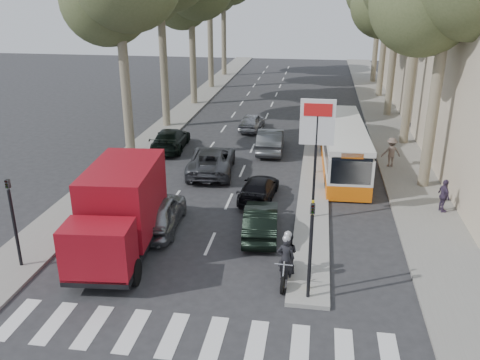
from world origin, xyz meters
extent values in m
plane|color=#28282B|center=(0.00, 0.00, 0.00)|extent=(120.00, 120.00, 0.00)
cube|color=gray|center=(8.60, 25.00, 0.06)|extent=(3.20, 70.00, 0.12)
cube|color=gray|center=(-8.00, 28.00, 0.06)|extent=(2.40, 64.00, 0.12)
cube|color=gray|center=(3.25, 11.00, 0.08)|extent=(1.50, 26.00, 0.16)
cube|color=#B7A88E|center=(15.50, 34.00, 8.00)|extent=(11.00, 20.00, 16.00)
cylinder|color=yellow|center=(3.25, -1.00, 1.75)|extent=(0.10, 0.10, 3.50)
cylinder|color=yellow|center=(3.25, 5.00, 1.75)|extent=(0.10, 0.10, 3.50)
cylinder|color=yellow|center=(3.25, 11.00, 1.75)|extent=(0.10, 0.10, 3.50)
cylinder|color=black|center=(3.25, 5.00, 2.60)|extent=(0.12, 0.12, 5.20)
cube|color=white|center=(3.25, 5.00, 4.60)|extent=(1.50, 0.10, 2.00)
cube|color=red|center=(3.25, 4.94, 5.15)|extent=(1.20, 0.02, 0.55)
cylinder|color=black|center=(3.25, -1.50, 1.60)|extent=(0.12, 0.12, 3.20)
imported|color=black|center=(3.25, -1.50, 3.10)|extent=(0.16, 0.41, 1.00)
cylinder|color=black|center=(-7.60, -1.00, 1.60)|extent=(0.12, 0.12, 3.20)
imported|color=black|center=(-7.60, -1.00, 3.10)|extent=(0.16, 0.41, 1.00)
cylinder|color=#6B604C|center=(-8.00, 12.00, 4.20)|extent=(0.56, 0.56, 8.40)
sphere|color=#44512D|center=(-9.00, 12.60, 9.30)|extent=(5.20, 5.20, 5.20)
cylinder|color=#6B604C|center=(-8.10, 20.00, 4.48)|extent=(0.56, 0.56, 8.96)
cylinder|color=#6B604C|center=(-7.90, 28.00, 4.06)|extent=(0.56, 0.56, 8.12)
cylinder|color=#6B604C|center=(-8.00, 36.00, 4.76)|extent=(0.56, 0.56, 9.52)
cylinder|color=#6B604C|center=(-8.10, 44.00, 4.34)|extent=(0.56, 0.56, 8.68)
cylinder|color=#6B604C|center=(9.00, 10.00, 4.20)|extent=(0.56, 0.56, 8.40)
sphere|color=#44512D|center=(8.00, 10.60, 9.30)|extent=(5.20, 5.20, 5.20)
cylinder|color=#6B604C|center=(9.10, 18.00, 4.62)|extent=(0.56, 0.56, 9.24)
cylinder|color=#6B604C|center=(8.90, 26.00, 3.92)|extent=(0.56, 0.56, 7.84)
sphere|color=#44512D|center=(7.90, 26.60, 8.68)|extent=(5.20, 5.20, 5.20)
cylinder|color=#6B604C|center=(9.00, 34.00, 4.48)|extent=(0.56, 0.56, 8.96)
cylinder|color=#6B604C|center=(9.10, 42.00, 4.20)|extent=(0.56, 0.56, 8.40)
imported|color=gray|center=(-3.38, 3.05, 0.76)|extent=(2.09, 4.57, 1.52)
imported|color=black|center=(1.09, 3.14, 0.67)|extent=(1.73, 4.14, 1.33)
imported|color=#44464B|center=(-2.60, 10.51, 0.74)|extent=(2.93, 5.50, 1.47)
imported|color=black|center=(0.53, 7.00, 0.58)|extent=(1.88, 4.11, 1.17)
imported|color=#9C9DA3|center=(-1.56, 19.95, 0.63)|extent=(1.78, 3.80, 1.26)
imported|color=#4A4D51|center=(0.34, 15.00, 0.75)|extent=(1.75, 4.61, 1.50)
imported|color=black|center=(-6.16, 14.42, 0.69)|extent=(2.27, 4.89, 1.38)
cube|color=black|center=(-4.20, 0.62, 0.59)|extent=(2.94, 6.66, 0.27)
cylinder|color=black|center=(-5.08, -1.62, 0.49)|extent=(0.41, 1.00, 0.97)
cylinder|color=black|center=(-2.93, -1.43, 0.49)|extent=(0.41, 1.00, 0.97)
cylinder|color=black|center=(-5.45, 2.46, 0.49)|extent=(0.41, 1.00, 0.97)
cylinder|color=black|center=(-3.30, 2.65, 0.49)|extent=(0.41, 1.00, 0.97)
cube|color=maroon|center=(-3.98, -1.85, 1.56)|extent=(2.50, 1.72, 1.83)
cube|color=black|center=(-3.92, -2.55, 1.78)|extent=(2.16, 0.28, 0.97)
cube|color=maroon|center=(-4.28, 1.48, 2.10)|extent=(2.87, 4.73, 2.70)
cube|color=orange|center=(4.80, 12.22, 0.49)|extent=(2.61, 10.28, 0.80)
cube|color=silver|center=(4.80, 12.22, 1.55)|extent=(2.61, 10.28, 1.33)
cube|color=black|center=(4.80, 12.22, 1.82)|extent=(2.62, 9.87, 0.75)
cube|color=silver|center=(4.80, 12.22, 2.53)|extent=(2.61, 10.28, 0.27)
cube|color=black|center=(5.00, 7.16, 1.68)|extent=(1.95, 0.14, 1.33)
cube|color=orange|center=(5.00, 7.16, 2.47)|extent=(1.07, 0.10, 0.28)
cylinder|color=black|center=(3.94, 8.92, 0.40)|extent=(0.28, 0.86, 0.85)
cylinder|color=black|center=(5.91, 9.00, 0.40)|extent=(0.28, 0.86, 0.85)
cylinder|color=black|center=(3.69, 15.24, 0.40)|extent=(0.28, 0.86, 0.85)
cylinder|color=black|center=(5.67, 15.32, 0.40)|extent=(0.28, 0.86, 0.85)
cylinder|color=black|center=(2.36, -1.17, 0.33)|extent=(0.14, 0.66, 0.66)
cylinder|color=black|center=(2.44, 0.37, 0.33)|extent=(0.14, 0.66, 0.66)
cylinder|color=silver|center=(2.36, -1.09, 0.72)|extent=(0.08, 0.41, 0.82)
cube|color=black|center=(2.40, -0.35, 0.46)|extent=(0.27, 0.78, 0.31)
cube|color=black|center=(2.39, -0.55, 0.74)|extent=(0.33, 0.48, 0.23)
cube|color=black|center=(2.42, -0.04, 0.68)|extent=(0.32, 0.68, 0.12)
cylinder|color=silver|center=(2.37, -1.03, 1.05)|extent=(0.64, 0.07, 0.04)
imported|color=black|center=(2.40, -0.35, 0.92)|extent=(0.65, 0.45, 1.73)
imported|color=black|center=(2.42, 0.07, 0.86)|extent=(0.81, 0.48, 1.62)
sphere|color=#B2B2B7|center=(2.40, -0.40, 1.73)|extent=(0.29, 0.29, 0.29)
sphere|color=#B2B2B7|center=(2.42, 0.03, 1.67)|extent=(0.29, 0.29, 0.29)
imported|color=#453651|center=(9.27, 6.60, 0.92)|extent=(0.68, 1.02, 1.59)
imported|color=#716055|center=(7.62, 12.85, 0.99)|extent=(1.19, 0.70, 1.73)
camera|label=1|loc=(3.23, -16.40, 10.05)|focal=38.00mm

